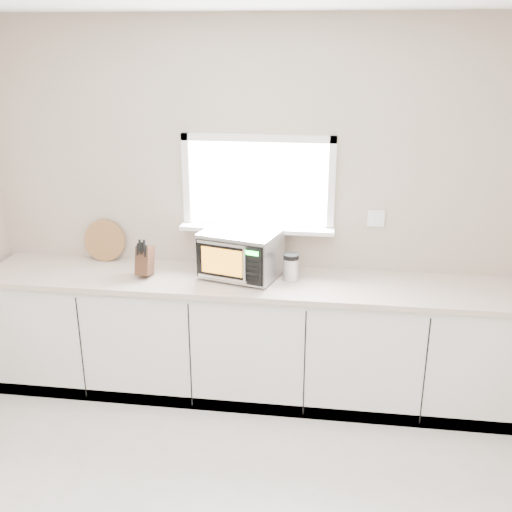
# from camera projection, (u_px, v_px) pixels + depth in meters

# --- Properties ---
(back_wall) EXTENTS (4.00, 0.17, 2.70)m
(back_wall) POSITION_uv_depth(u_px,v_px,m) (258.00, 208.00, 4.37)
(back_wall) COLOR #B8A592
(back_wall) RESTS_ON ground
(cabinets) EXTENTS (3.92, 0.60, 0.88)m
(cabinets) POSITION_uv_depth(u_px,v_px,m) (253.00, 340.00, 4.41)
(cabinets) COLOR silver
(cabinets) RESTS_ON ground
(countertop) EXTENTS (3.92, 0.64, 0.04)m
(countertop) POSITION_uv_depth(u_px,v_px,m) (252.00, 282.00, 4.24)
(countertop) COLOR beige
(countertop) RESTS_ON cabinets
(microwave) EXTENTS (0.61, 0.53, 0.34)m
(microwave) POSITION_uv_depth(u_px,v_px,m) (241.00, 253.00, 4.24)
(microwave) COLOR black
(microwave) RESTS_ON countertop
(knife_block) EXTENTS (0.10, 0.20, 0.29)m
(knife_block) POSITION_uv_depth(u_px,v_px,m) (145.00, 260.00, 4.26)
(knife_block) COLOR #432518
(knife_block) RESTS_ON countertop
(cutting_board) EXTENTS (0.32, 0.08, 0.32)m
(cutting_board) POSITION_uv_depth(u_px,v_px,m) (105.00, 240.00, 4.57)
(cutting_board) COLOR olive
(cutting_board) RESTS_ON countertop
(coffee_grinder) EXTENTS (0.12, 0.12, 0.20)m
(coffee_grinder) POSITION_uv_depth(u_px,v_px,m) (291.00, 267.00, 4.20)
(coffee_grinder) COLOR #B9BCC1
(coffee_grinder) RESTS_ON countertop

